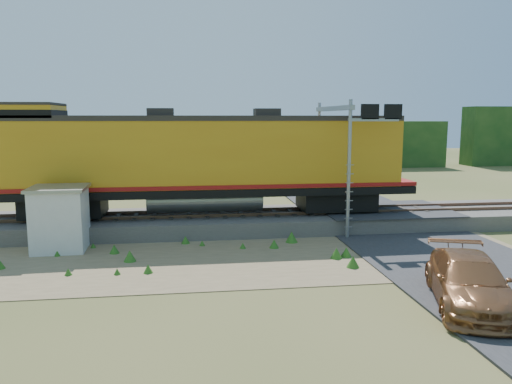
{
  "coord_description": "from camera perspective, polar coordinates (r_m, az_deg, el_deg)",
  "views": [
    {
      "loc": [
        -3.6,
        -19.63,
        5.82
      ],
      "look_at": [
        -0.5,
        3.0,
        2.4
      ],
      "focal_mm": 35.0,
      "sensor_mm": 36.0,
      "label": 1
    }
  ],
  "objects": [
    {
      "name": "car",
      "position": [
        17.08,
        23.2,
        -9.38
      ],
      "size": [
        3.78,
        5.74,
        1.55
      ],
      "primitive_type": "imported",
      "rotation": [
        0.0,
        0.0,
        -0.33
      ],
      "color": "#9A6139",
      "rests_on": "ground"
    },
    {
      "name": "road",
      "position": [
        23.67,
        19.2,
        -5.98
      ],
      "size": [
        7.0,
        66.0,
        0.86
      ],
      "color": "#38383A",
      "rests_on": "ground"
    },
    {
      "name": "dirt_shoulder",
      "position": [
        21.01,
        -3.15,
        -7.54
      ],
      "size": [
        26.0,
        8.0,
        0.03
      ],
      "primitive_type": "cube",
      "color": "#8C7754",
      "rests_on": "ground"
    },
    {
      "name": "locomotive",
      "position": [
        25.72,
        -6.6,
        3.74
      ],
      "size": [
        21.54,
        3.29,
        5.56
      ],
      "color": "black",
      "rests_on": "rails"
    },
    {
      "name": "shed",
      "position": [
        23.55,
        -21.49,
        -2.81
      ],
      "size": [
        2.46,
        2.46,
        2.84
      ],
      "rotation": [
        0.0,
        0.0,
        0.03
      ],
      "color": "silver",
      "rests_on": "ground"
    },
    {
      "name": "rails",
      "position": [
        26.35,
        0.2,
        -2.29
      ],
      "size": [
        70.0,
        1.54,
        0.16
      ],
      "color": "brown",
      "rests_on": "ballast"
    },
    {
      "name": "signal_gantry",
      "position": [
        26.22,
        9.88,
        6.66
      ],
      "size": [
        2.64,
        6.2,
        6.66
      ],
      "color": "gray",
      "rests_on": "ground"
    },
    {
      "name": "ground",
      "position": [
        20.79,
        2.52,
        -7.75
      ],
      "size": [
        140.0,
        140.0,
        0.0
      ],
      "primitive_type": "plane",
      "color": "#475123",
      "rests_on": "ground"
    },
    {
      "name": "weed_clumps",
      "position": [
        20.57,
        -7.26,
        -7.99
      ],
      "size": [
        15.0,
        6.2,
        0.56
      ],
      "primitive_type": null,
      "color": "#30661D",
      "rests_on": "ground"
    },
    {
      "name": "tree_line_north",
      "position": [
        57.81,
        -4.23,
        5.77
      ],
      "size": [
        130.0,
        3.0,
        6.5
      ],
      "color": "#173C16",
      "rests_on": "ground"
    },
    {
      "name": "ballast",
      "position": [
        26.44,
        0.2,
        -3.31
      ],
      "size": [
        70.0,
        5.0,
        0.8
      ],
      "primitive_type": "cube",
      "color": "slate",
      "rests_on": "ground"
    }
  ]
}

